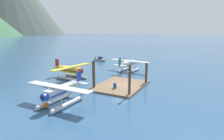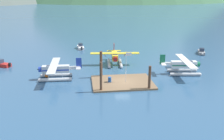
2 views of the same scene
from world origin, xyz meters
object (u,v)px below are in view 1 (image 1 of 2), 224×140
at_px(seaplane_white_stbd_fwd, 129,65).
at_px(boat_grey_open_east, 100,59).
at_px(fuel_drum, 115,85).
at_px(flagpole, 123,66).
at_px(mooring_buoy, 45,105).
at_px(seaplane_silver_port_fwd, 60,94).
at_px(seaplane_yellow_bow_centre, 71,71).

bearing_deg(seaplane_white_stbd_fwd, boat_grey_open_east, 53.60).
relative_size(seaplane_white_stbd_fwd, boat_grey_open_east, 2.26).
bearing_deg(boat_grey_open_east, fuel_drum, -144.37).
height_order(flagpole, mooring_buoy, flagpole).
bearing_deg(mooring_buoy, boat_grey_open_east, 20.59).
height_order(flagpole, fuel_drum, flagpole).
bearing_deg(seaplane_white_stbd_fwd, seaplane_silver_port_fwd, 179.92).
distance_m(fuel_drum, mooring_buoy, 12.08).
relative_size(seaplane_white_stbd_fwd, seaplane_yellow_bow_centre, 1.00).
distance_m(flagpole, seaplane_white_stbd_fwd, 12.61).
distance_m(fuel_drum, seaplane_white_stbd_fwd, 15.17).
relative_size(fuel_drum, seaplane_silver_port_fwd, 0.08).
height_order(seaplane_silver_port_fwd, boat_grey_open_east, seaplane_silver_port_fwd).
bearing_deg(flagpole, fuel_drum, 174.45).
xyz_separation_m(seaplane_silver_port_fwd, seaplane_white_stbd_fwd, (24.12, -0.03, 0.00)).
distance_m(seaplane_yellow_bow_centre, boat_grey_open_east, 24.36).
distance_m(flagpole, seaplane_yellow_bow_centre, 11.90).
bearing_deg(flagpole, seaplane_yellow_bow_centre, 92.28).
xyz_separation_m(flagpole, seaplane_yellow_bow_centre, (-0.47, 11.71, -2.10)).
bearing_deg(mooring_buoy, seaplane_yellow_bow_centre, 26.69).
relative_size(seaplane_silver_port_fwd, seaplane_yellow_bow_centre, 0.99).
bearing_deg(seaplane_silver_port_fwd, fuel_drum, -20.75).
bearing_deg(flagpole, boat_grey_open_east, 39.36).
relative_size(flagpole, seaplane_silver_port_fwd, 0.52).
height_order(mooring_buoy, seaplane_yellow_bow_centre, seaplane_yellow_bow_centre).
distance_m(seaplane_silver_port_fwd, seaplane_white_stbd_fwd, 24.12).
xyz_separation_m(seaplane_white_stbd_fwd, boat_grey_open_east, (11.00, 14.93, -1.09)).
xyz_separation_m(flagpole, seaplane_silver_port_fwd, (-12.28, 3.84, -2.10)).
xyz_separation_m(fuel_drum, seaplane_white_stbd_fwd, (14.73, 3.52, 0.84)).
bearing_deg(mooring_buoy, fuel_drum, -22.34).
height_order(flagpole, boat_grey_open_east, flagpole).
xyz_separation_m(mooring_buoy, seaplane_silver_port_fwd, (1.78, -1.03, 1.20)).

